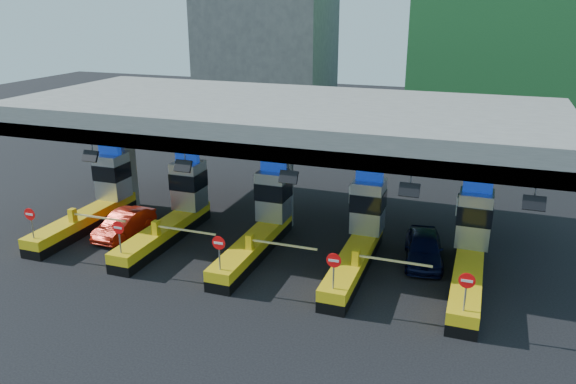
% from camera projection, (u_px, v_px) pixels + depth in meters
% --- Properties ---
extents(ground, '(120.00, 120.00, 0.00)m').
position_uv_depth(ground, '(261.00, 249.00, 28.38)').
color(ground, black).
rests_on(ground, ground).
extents(toll_canopy, '(28.00, 12.09, 7.00)m').
position_uv_depth(toll_canopy, '(280.00, 118.00, 28.97)').
color(toll_canopy, slate).
rests_on(toll_canopy, ground).
extents(toll_lane_far_left, '(4.43, 8.00, 4.16)m').
position_uv_depth(toll_lane_far_left, '(97.00, 199.00, 31.37)').
color(toll_lane_far_left, black).
rests_on(toll_lane_far_left, ground).
extents(toll_lane_left, '(4.43, 8.00, 4.16)m').
position_uv_depth(toll_lane_left, '(176.00, 209.00, 29.78)').
color(toll_lane_left, black).
rests_on(toll_lane_left, ground).
extents(toll_lane_center, '(4.43, 8.00, 4.16)m').
position_uv_depth(toll_lane_center, '(263.00, 221.00, 28.18)').
color(toll_lane_center, black).
rests_on(toll_lane_center, ground).
extents(toll_lane_right, '(4.43, 8.00, 4.16)m').
position_uv_depth(toll_lane_right, '(361.00, 234.00, 26.59)').
color(toll_lane_right, black).
rests_on(toll_lane_right, ground).
extents(toll_lane_far_right, '(4.43, 8.00, 4.16)m').
position_uv_depth(toll_lane_far_right, '(471.00, 249.00, 24.99)').
color(toll_lane_far_right, black).
rests_on(toll_lane_far_right, ground).
extents(bg_building_concrete, '(14.00, 10.00, 18.00)m').
position_uv_depth(bg_building_concrete, '(266.00, 29.00, 62.06)').
color(bg_building_concrete, '#4C4C49').
rests_on(bg_building_concrete, ground).
extents(van, '(2.33, 4.52, 1.47)m').
position_uv_depth(van, '(424.00, 248.00, 26.73)').
color(van, black).
rests_on(van, ground).
extents(red_car, '(1.44, 4.02, 1.32)m').
position_uv_depth(red_car, '(124.00, 224.00, 29.81)').
color(red_car, '#9F180C').
rests_on(red_car, ground).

